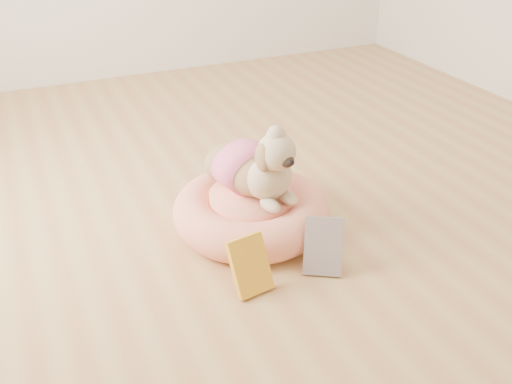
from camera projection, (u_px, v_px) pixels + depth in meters
name	position (u px, v px, depth m)	size (l,w,h in m)	color
floor	(289.00, 216.00, 2.53)	(4.50, 4.50, 0.00)	#B9804D
pet_bed	(251.00, 211.00, 2.41)	(0.66, 0.66, 0.17)	#FF8963
dog	(255.00, 154.00, 2.29)	(0.32, 0.47, 0.35)	olive
book_yellow	(250.00, 265.00, 2.05)	(0.14, 0.03, 0.21)	yellow
book_white	(323.00, 246.00, 2.14)	(0.14, 0.02, 0.22)	silver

